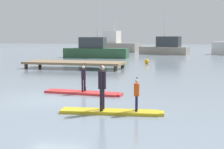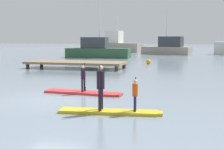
{
  "view_description": "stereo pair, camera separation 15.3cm",
  "coord_description": "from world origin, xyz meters",
  "px_view_note": "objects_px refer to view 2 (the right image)",
  "views": [
    {
      "loc": [
        5.8,
        -12.22,
        2.51
      ],
      "look_at": [
        1.73,
        3.05,
        0.72
      ],
      "focal_mm": 51.97,
      "sensor_mm": 36.0,
      "label": 1
    },
    {
      "loc": [
        5.95,
        -12.18,
        2.51
      ],
      "look_at": [
        1.73,
        3.05,
        0.72
      ],
      "focal_mm": 51.97,
      "sensor_mm": 36.0,
      "label": 2
    }
  ],
  "objects_px": {
    "motor_boat_small_navy": "(168,48)",
    "paddler_child_solo": "(83,77)",
    "paddler_child_front": "(135,93)",
    "paddleboard_far": "(110,112)",
    "paddleboard_near": "(83,93)",
    "paddler_adult": "(101,85)",
    "fishing_boat_green_midground": "(97,50)",
    "mooring_buoy_near": "(148,62)",
    "trawler_grey_distant": "(118,45)"
  },
  "relations": [
    {
      "from": "paddler_adult",
      "to": "mooring_buoy_near",
      "type": "distance_m",
      "value": 21.02
    },
    {
      "from": "paddleboard_near",
      "to": "paddleboard_far",
      "type": "bearing_deg",
      "value": -56.45
    },
    {
      "from": "paddleboard_far",
      "to": "motor_boat_small_navy",
      "type": "relative_size",
      "value": 0.45
    },
    {
      "from": "paddler_adult",
      "to": "motor_boat_small_navy",
      "type": "xyz_separation_m",
      "value": [
        -1.81,
        39.74,
        0.08
      ]
    },
    {
      "from": "paddler_adult",
      "to": "trawler_grey_distant",
      "type": "bearing_deg",
      "value": 103.81
    },
    {
      "from": "mooring_buoy_near",
      "to": "fishing_boat_green_midground",
      "type": "bearing_deg",
      "value": 133.93
    },
    {
      "from": "paddler_child_solo",
      "to": "paddleboard_far",
      "type": "bearing_deg",
      "value": -56.68
    },
    {
      "from": "paddleboard_far",
      "to": "paddler_adult",
      "type": "xyz_separation_m",
      "value": [
        -0.32,
        -0.05,
        0.91
      ]
    },
    {
      "from": "paddler_child_front",
      "to": "paddleboard_far",
      "type": "bearing_deg",
      "value": -172.01
    },
    {
      "from": "paddler_child_solo",
      "to": "trawler_grey_distant",
      "type": "relative_size",
      "value": 0.14
    },
    {
      "from": "fishing_boat_green_midground",
      "to": "mooring_buoy_near",
      "type": "xyz_separation_m",
      "value": [
        7.9,
        -8.2,
        -0.74
      ]
    },
    {
      "from": "paddleboard_far",
      "to": "mooring_buoy_near",
      "type": "xyz_separation_m",
      "value": [
        -2.05,
        20.89,
        0.18
      ]
    },
    {
      "from": "paddleboard_near",
      "to": "paddler_child_front",
      "type": "height_order",
      "value": "paddler_child_front"
    },
    {
      "from": "paddleboard_near",
      "to": "trawler_grey_distant",
      "type": "xyz_separation_m",
      "value": [
        -9.73,
        43.9,
        1.22
      ]
    },
    {
      "from": "paddler_adult",
      "to": "motor_boat_small_navy",
      "type": "distance_m",
      "value": 39.78
    },
    {
      "from": "paddleboard_near",
      "to": "fishing_boat_green_midground",
      "type": "distance_m",
      "value": 26.9
    },
    {
      "from": "paddleboard_near",
      "to": "paddler_adult",
      "type": "relative_size",
      "value": 2.4
    },
    {
      "from": "trawler_grey_distant",
      "to": "mooring_buoy_near",
      "type": "distance_m",
      "value": 28.17
    },
    {
      "from": "paddler_child_solo",
      "to": "fishing_boat_green_midground",
      "type": "bearing_deg",
      "value": 106.76
    },
    {
      "from": "mooring_buoy_near",
      "to": "paddleboard_near",
      "type": "bearing_deg",
      "value": -90.54
    },
    {
      "from": "paddler_child_front",
      "to": "motor_boat_small_navy",
      "type": "relative_size",
      "value": 0.14
    },
    {
      "from": "mooring_buoy_near",
      "to": "paddleboard_far",
      "type": "bearing_deg",
      "value": -84.38
    },
    {
      "from": "paddler_child_front",
      "to": "mooring_buoy_near",
      "type": "xyz_separation_m",
      "value": [
        -2.88,
        20.78,
        -0.47
      ]
    },
    {
      "from": "paddler_child_solo",
      "to": "mooring_buoy_near",
      "type": "distance_m",
      "value": 17.54
    },
    {
      "from": "motor_boat_small_navy",
      "to": "paddleboard_near",
      "type": "bearing_deg",
      "value": -90.14
    },
    {
      "from": "paddleboard_near",
      "to": "motor_boat_small_navy",
      "type": "relative_size",
      "value": 0.47
    },
    {
      "from": "paddler_adult",
      "to": "trawler_grey_distant",
      "type": "relative_size",
      "value": 0.16
    },
    {
      "from": "paddler_child_solo",
      "to": "paddler_adult",
      "type": "xyz_separation_m",
      "value": [
        1.89,
        -3.4,
        0.2
      ]
    },
    {
      "from": "paddler_child_front",
      "to": "trawler_grey_distant",
      "type": "bearing_deg",
      "value": 105.16
    },
    {
      "from": "paddleboard_near",
      "to": "trawler_grey_distant",
      "type": "bearing_deg",
      "value": 102.49
    },
    {
      "from": "paddler_adult",
      "to": "fishing_boat_green_midground",
      "type": "xyz_separation_m",
      "value": [
        -9.64,
        29.14,
        0.01
      ]
    },
    {
      "from": "paddler_adult",
      "to": "trawler_grey_distant",
      "type": "height_order",
      "value": "trawler_grey_distant"
    },
    {
      "from": "paddleboard_near",
      "to": "paddleboard_far",
      "type": "xyz_separation_m",
      "value": [
        2.22,
        -3.35,
        0.0
      ]
    },
    {
      "from": "paddler_child_solo",
      "to": "trawler_grey_distant",
      "type": "bearing_deg",
      "value": 102.51
    },
    {
      "from": "paddler_child_front",
      "to": "trawler_grey_distant",
      "type": "distance_m",
      "value": 48.83
    },
    {
      "from": "paddler_child_front",
      "to": "trawler_grey_distant",
      "type": "height_order",
      "value": "trawler_grey_distant"
    },
    {
      "from": "motor_boat_small_navy",
      "to": "mooring_buoy_near",
      "type": "relative_size",
      "value": 17.17
    },
    {
      "from": "paddleboard_near",
      "to": "motor_boat_small_navy",
      "type": "xyz_separation_m",
      "value": [
        0.09,
        36.35,
        0.99
      ]
    },
    {
      "from": "paddleboard_far",
      "to": "motor_boat_small_navy",
      "type": "distance_m",
      "value": 39.76
    },
    {
      "from": "paddleboard_far",
      "to": "mooring_buoy_near",
      "type": "height_order",
      "value": "mooring_buoy_near"
    },
    {
      "from": "paddleboard_far",
      "to": "trawler_grey_distant",
      "type": "height_order",
      "value": "trawler_grey_distant"
    },
    {
      "from": "paddler_child_front",
      "to": "mooring_buoy_near",
      "type": "relative_size",
      "value": 2.45
    },
    {
      "from": "trawler_grey_distant",
      "to": "paddler_child_solo",
      "type": "bearing_deg",
      "value": -77.49
    },
    {
      "from": "paddler_adult",
      "to": "paddler_child_front",
      "type": "relative_size",
      "value": 1.36
    },
    {
      "from": "paddler_child_front",
      "to": "mooring_buoy_near",
      "type": "height_order",
      "value": "paddler_child_front"
    },
    {
      "from": "fishing_boat_green_midground",
      "to": "paddler_adult",
      "type": "bearing_deg",
      "value": -71.7
    },
    {
      "from": "fishing_boat_green_midground",
      "to": "paddler_child_solo",
      "type": "bearing_deg",
      "value": -73.24
    },
    {
      "from": "fishing_boat_green_midground",
      "to": "paddleboard_far",
      "type": "bearing_deg",
      "value": -71.11
    },
    {
      "from": "motor_boat_small_navy",
      "to": "paddler_child_solo",
      "type": "bearing_deg",
      "value": -90.12
    },
    {
      "from": "trawler_grey_distant",
      "to": "mooring_buoy_near",
      "type": "xyz_separation_m",
      "value": [
        9.89,
        -26.36,
        -1.05
      ]
    }
  ]
}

